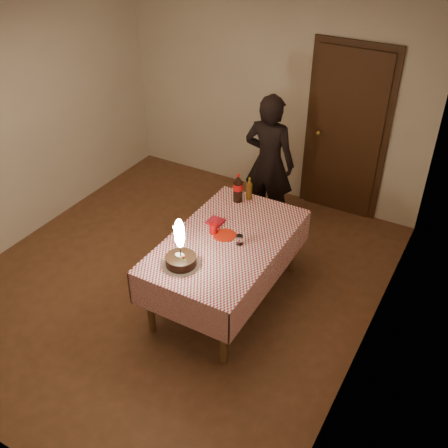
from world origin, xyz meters
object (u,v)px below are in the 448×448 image
at_px(cola_bottle, 238,188).
at_px(dining_table, 227,248).
at_px(red_cup, 213,228).
at_px(red_plate, 225,235).
at_px(birthday_cake, 181,254).
at_px(amber_bottle_left, 249,189).
at_px(clear_cup, 240,240).
at_px(photographer, 269,163).

bearing_deg(cola_bottle, dining_table, -70.23).
bearing_deg(red_cup, red_plate, 6.36).
bearing_deg(red_cup, cola_bottle, 96.70).
bearing_deg(cola_bottle, birthday_cake, -86.36).
distance_m(dining_table, cola_bottle, 0.75).
bearing_deg(amber_bottle_left, red_cup, -90.86).
xyz_separation_m(dining_table, red_plate, (-0.05, 0.04, 0.10)).
height_order(birthday_cake, cola_bottle, birthday_cake).
height_order(dining_table, red_plate, red_plate).
bearing_deg(clear_cup, birthday_cake, -119.74).
relative_size(birthday_cake, amber_bottle_left, 1.89).
bearing_deg(cola_bottle, red_cup, -83.30).
relative_size(red_cup, cola_bottle, 0.31).
xyz_separation_m(cola_bottle, photographer, (-0.01, 0.78, -0.07)).
distance_m(red_plate, photographer, 1.42).
xyz_separation_m(dining_table, red_cup, (-0.16, 0.03, 0.15)).
height_order(dining_table, photographer, photographer).
height_order(birthday_cake, photographer, photographer).
xyz_separation_m(birthday_cake, cola_bottle, (-0.08, 1.19, 0.03)).
height_order(cola_bottle, photographer, photographer).
bearing_deg(cola_bottle, red_plate, -72.66).
xyz_separation_m(dining_table, clear_cup, (0.14, -0.00, 0.14)).
bearing_deg(dining_table, cola_bottle, 109.77).
xyz_separation_m(red_cup, cola_bottle, (-0.07, 0.63, 0.10)).
relative_size(birthday_cake, photographer, 0.29).
height_order(amber_bottle_left, photographer, photographer).
height_order(red_cup, photographer, photographer).
height_order(dining_table, clear_cup, clear_cup).
relative_size(red_plate, red_cup, 2.20).
bearing_deg(dining_table, clear_cup, -1.15).
relative_size(dining_table, cola_bottle, 5.42).
distance_m(red_cup, photographer, 1.42).
height_order(red_plate, clear_cup, clear_cup).
xyz_separation_m(dining_table, cola_bottle, (-0.24, 0.66, 0.25)).
relative_size(clear_cup, cola_bottle, 0.28).
height_order(birthday_cake, amber_bottle_left, birthday_cake).
bearing_deg(amber_bottle_left, cola_bottle, -132.54).
distance_m(amber_bottle_left, photographer, 0.70).
bearing_deg(red_plate, dining_table, -44.50).
bearing_deg(cola_bottle, photographer, 90.92).
distance_m(clear_cup, cola_bottle, 0.77).
xyz_separation_m(amber_bottle_left, photographer, (-0.10, 0.69, -0.03)).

